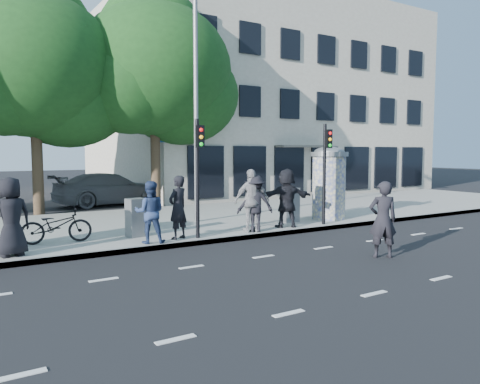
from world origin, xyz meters
TOP-DOWN VIEW (x-y plane):
  - ground at (0.00, 0.00)m, footprint 120.00×120.00m
  - sidewalk at (0.00, 7.50)m, footprint 40.00×8.00m
  - curb at (0.00, 3.55)m, footprint 40.00×0.10m
  - lane_dash_near at (0.00, -2.20)m, footprint 32.00×0.12m
  - lane_dash_far at (0.00, 1.40)m, footprint 32.00×0.12m
  - ad_column_right at (5.20, 4.70)m, footprint 1.36×1.36m
  - traffic_pole_near at (-0.60, 3.79)m, footprint 0.22×0.31m
  - traffic_pole_far at (4.20, 3.79)m, footprint 0.22×0.31m
  - street_lamp at (0.80, 6.63)m, footprint 0.25×0.93m
  - tree_near_left at (-3.50, 12.70)m, footprint 6.80×6.80m
  - tree_center at (1.50, 12.30)m, footprint 7.00×7.00m
  - building at (12.00, 19.99)m, footprint 20.30×15.85m
  - ped_a at (-5.41, 4.06)m, footprint 1.05×0.83m
  - ped_b at (-1.14, 4.00)m, footprint 0.78×0.66m
  - ped_c at (-2.04, 3.85)m, footprint 1.01×0.91m
  - ped_d at (1.38, 3.85)m, footprint 1.29×1.00m
  - ped_e at (1.26, 3.85)m, footprint 1.24×0.85m
  - ped_f at (2.72, 4.02)m, footprint 1.90×1.20m
  - man_road at (2.47, -0.22)m, footprint 0.83×0.74m
  - bicycle at (-4.20, 5.20)m, footprint 0.87×1.89m
  - cabinet_left at (-2.02, 4.99)m, footprint 0.60×0.49m
  - cabinet_right at (3.56, 4.90)m, footprint 0.59×0.45m
  - car_right at (0.06, 14.68)m, footprint 2.81×5.62m

SIDE VIEW (x-z plane):
  - ground at x=0.00m, z-range 0.00..0.00m
  - lane_dash_near at x=0.00m, z-range 0.00..0.01m
  - lane_dash_far at x=0.00m, z-range 0.00..0.01m
  - sidewalk at x=0.00m, z-range 0.00..0.15m
  - curb at x=0.00m, z-range -0.01..0.15m
  - bicycle at x=-4.20m, z-range 0.15..1.11m
  - cabinet_left at x=-2.02m, z-range 0.15..1.27m
  - cabinet_right at x=3.56m, z-range 0.15..1.35m
  - car_right at x=0.06m, z-range 0.00..1.57m
  - man_road at x=2.47m, z-range 0.00..1.91m
  - ped_c at x=-2.04m, z-range 0.15..1.84m
  - ped_d at x=1.38m, z-range 0.15..1.91m
  - ped_b at x=-1.14m, z-range 0.15..1.96m
  - ped_a at x=-5.41m, z-range 0.15..2.04m
  - ped_f at x=2.72m, z-range 0.15..2.08m
  - ped_e at x=1.26m, z-range 0.15..2.10m
  - ad_column_right at x=5.20m, z-range 0.21..2.86m
  - traffic_pole_near at x=-0.60m, z-range 0.53..3.93m
  - traffic_pole_far at x=4.20m, z-range 0.53..3.93m
  - street_lamp at x=0.80m, z-range 0.79..8.79m
  - building at x=12.00m, z-range -0.01..11.99m
  - tree_near_left at x=-3.50m, z-range 1.58..10.55m
  - tree_center at x=1.50m, z-range 1.66..10.96m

